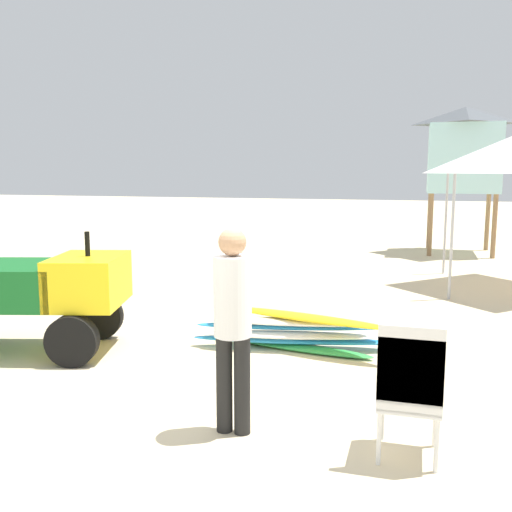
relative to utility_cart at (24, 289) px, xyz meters
name	(u,v)px	position (x,y,z in m)	size (l,w,h in m)	color
ground	(184,418)	(2.65, -1.28, -0.78)	(80.00, 80.00, 0.00)	beige
utility_cart	(24,289)	(0.00, 0.00, 0.00)	(2.77, 1.85, 1.50)	#146023
stacked_plastic_chairs	(410,381)	(4.62, -1.53, -0.13)	(0.48, 0.48, 1.11)	white
surfboard_pile	(295,331)	(3.20, 0.95, -0.54)	(2.59, 0.91, 0.48)	green
lifeguard_near_right	(233,317)	(3.17, -1.42, 0.24)	(0.32, 0.32, 1.77)	black
lifeguard_tower	(464,150)	(5.72, 10.53, 1.99)	(1.98, 1.98, 3.89)	olive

